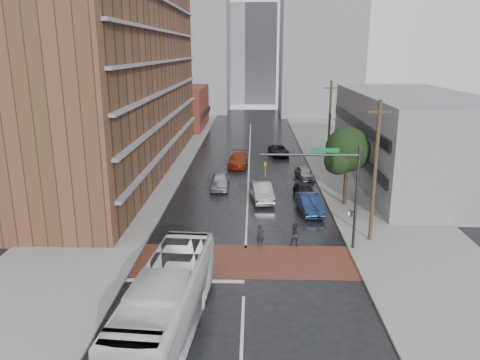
{
  "coord_description": "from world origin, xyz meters",
  "views": [
    {
      "loc": [
        0.45,
        -27.12,
        13.14
      ],
      "look_at": [
        -0.53,
        7.43,
        3.5
      ],
      "focal_mm": 35.0,
      "sensor_mm": 36.0,
      "label": 1
    }
  ],
  "objects_px": {
    "transit_bus": "(166,303)",
    "suv_travel": "(279,150)",
    "pedestrian_a": "(260,235)",
    "car_parked_mid": "(304,191)",
    "pedestrian_b": "(295,235)",
    "car_travel_a": "(220,181)",
    "car_travel_c": "(238,160)",
    "car_parked_near": "(309,204)",
    "car_parked_far": "(304,173)",
    "car_travel_b": "(262,192)"
  },
  "relations": [
    {
      "from": "pedestrian_a",
      "to": "car_parked_far",
      "type": "bearing_deg",
      "value": 66.25
    },
    {
      "from": "pedestrian_a",
      "to": "car_parked_mid",
      "type": "height_order",
      "value": "pedestrian_a"
    },
    {
      "from": "pedestrian_a",
      "to": "car_travel_a",
      "type": "bearing_deg",
      "value": 96.9
    },
    {
      "from": "pedestrian_a",
      "to": "suv_travel",
      "type": "xyz_separation_m",
      "value": [
        2.76,
        29.01,
        -0.13
      ]
    },
    {
      "from": "car_travel_b",
      "to": "pedestrian_b",
      "type": "bearing_deg",
      "value": -84.82
    },
    {
      "from": "car_travel_c",
      "to": "car_parked_near",
      "type": "bearing_deg",
      "value": -63.76
    },
    {
      "from": "car_travel_a",
      "to": "suv_travel",
      "type": "height_order",
      "value": "car_travel_a"
    },
    {
      "from": "car_travel_c",
      "to": "car_parked_mid",
      "type": "relative_size",
      "value": 1.27
    },
    {
      "from": "transit_bus",
      "to": "car_travel_c",
      "type": "distance_m",
      "value": 33.64
    },
    {
      "from": "car_parked_near",
      "to": "car_parked_far",
      "type": "height_order",
      "value": "car_parked_near"
    },
    {
      "from": "transit_bus",
      "to": "car_parked_near",
      "type": "xyz_separation_m",
      "value": [
        8.78,
        17.53,
        -0.87
      ]
    },
    {
      "from": "pedestrian_a",
      "to": "car_travel_b",
      "type": "relative_size",
      "value": 0.32
    },
    {
      "from": "car_travel_b",
      "to": "car_parked_mid",
      "type": "bearing_deg",
      "value": 9.65
    },
    {
      "from": "pedestrian_b",
      "to": "transit_bus",
      "type": "bearing_deg",
      "value": -114.02
    },
    {
      "from": "pedestrian_a",
      "to": "car_travel_b",
      "type": "bearing_deg",
      "value": 80.0
    },
    {
      "from": "car_parked_far",
      "to": "car_parked_mid",
      "type": "bearing_deg",
      "value": -105.48
    },
    {
      "from": "transit_bus",
      "to": "suv_travel",
      "type": "xyz_separation_m",
      "value": [
        7.35,
        39.53,
        -0.99
      ]
    },
    {
      "from": "car_travel_a",
      "to": "suv_travel",
      "type": "bearing_deg",
      "value": 65.66
    },
    {
      "from": "pedestrian_a",
      "to": "pedestrian_b",
      "type": "relative_size",
      "value": 0.93
    },
    {
      "from": "car_travel_a",
      "to": "car_travel_c",
      "type": "bearing_deg",
      "value": 79.77
    },
    {
      "from": "car_travel_c",
      "to": "car_parked_far",
      "type": "bearing_deg",
      "value": -31.7
    },
    {
      "from": "suv_travel",
      "to": "pedestrian_b",
      "type": "bearing_deg",
      "value": -99.28
    },
    {
      "from": "car_travel_b",
      "to": "car_parked_mid",
      "type": "height_order",
      "value": "car_travel_b"
    },
    {
      "from": "pedestrian_a",
      "to": "car_travel_a",
      "type": "relative_size",
      "value": 0.35
    },
    {
      "from": "car_travel_a",
      "to": "car_travel_c",
      "type": "xyz_separation_m",
      "value": [
        1.5,
        9.13,
        -0.01
      ]
    },
    {
      "from": "pedestrian_b",
      "to": "car_travel_b",
      "type": "xyz_separation_m",
      "value": [
        -2.12,
        10.17,
        -0.02
      ]
    },
    {
      "from": "car_travel_c",
      "to": "car_parked_near",
      "type": "distance_m",
      "value": 17.29
    },
    {
      "from": "pedestrian_b",
      "to": "suv_travel",
      "type": "distance_m",
      "value": 29.06
    },
    {
      "from": "transit_bus",
      "to": "pedestrian_a",
      "type": "height_order",
      "value": "transit_bus"
    },
    {
      "from": "car_travel_a",
      "to": "car_travel_c",
      "type": "height_order",
      "value": "car_travel_a"
    },
    {
      "from": "transit_bus",
      "to": "suv_travel",
      "type": "height_order",
      "value": "transit_bus"
    },
    {
      "from": "suv_travel",
      "to": "transit_bus",
      "type": "bearing_deg",
      "value": -109.12
    },
    {
      "from": "transit_bus",
      "to": "car_parked_mid",
      "type": "bearing_deg",
      "value": 72.48
    },
    {
      "from": "car_travel_c",
      "to": "car_travel_a",
      "type": "bearing_deg",
      "value": -95.12
    },
    {
      "from": "car_travel_a",
      "to": "car_parked_far",
      "type": "bearing_deg",
      "value": 23.36
    },
    {
      "from": "pedestrian_b",
      "to": "car_travel_a",
      "type": "relative_size",
      "value": 0.38
    },
    {
      "from": "transit_bus",
      "to": "car_travel_c",
      "type": "bearing_deg",
      "value": 90.51
    },
    {
      "from": "car_travel_a",
      "to": "car_travel_c",
      "type": "relative_size",
      "value": 0.86
    },
    {
      "from": "car_parked_mid",
      "to": "car_parked_far",
      "type": "distance_m",
      "value": 6.6
    },
    {
      "from": "pedestrian_a",
      "to": "car_travel_a",
      "type": "height_order",
      "value": "pedestrian_a"
    },
    {
      "from": "pedestrian_b",
      "to": "car_travel_c",
      "type": "distance_m",
      "value": 23.55
    },
    {
      "from": "pedestrian_b",
      "to": "car_travel_a",
      "type": "height_order",
      "value": "pedestrian_b"
    },
    {
      "from": "car_parked_mid",
      "to": "car_parked_near",
      "type": "bearing_deg",
      "value": -94.68
    },
    {
      "from": "car_travel_a",
      "to": "car_parked_near",
      "type": "relative_size",
      "value": 0.95
    },
    {
      "from": "car_travel_c",
      "to": "suv_travel",
      "type": "height_order",
      "value": "car_travel_c"
    },
    {
      "from": "car_parked_near",
      "to": "car_travel_c",
      "type": "bearing_deg",
      "value": 106.02
    },
    {
      "from": "car_travel_a",
      "to": "car_travel_b",
      "type": "bearing_deg",
      "value": -43.66
    },
    {
      "from": "pedestrian_a",
      "to": "suv_travel",
      "type": "bearing_deg",
      "value": 76.19
    },
    {
      "from": "pedestrian_a",
      "to": "suv_travel",
      "type": "relative_size",
      "value": 0.33
    },
    {
      "from": "suv_travel",
      "to": "car_parked_mid",
      "type": "relative_size",
      "value": 1.14
    }
  ]
}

